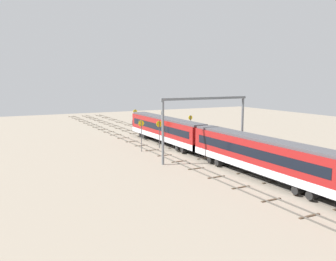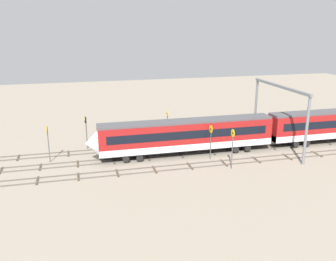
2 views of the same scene
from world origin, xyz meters
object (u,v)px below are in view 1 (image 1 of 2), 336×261
at_px(overhead_gantry, 205,115).
at_px(speed_sign_near_foreground, 190,125).
at_px(relay_cabinet, 246,150).
at_px(train, 256,155).
at_px(speed_sign_distant_end, 141,131).
at_px(speed_sign_far_trackside, 159,130).
at_px(signal_light_trackside_departure, 162,119).
at_px(speed_sign_mid_trackside, 135,117).
at_px(signal_light_trackside_approach, 154,123).

distance_m(overhead_gantry, speed_sign_near_foreground, 16.39).
bearing_deg(relay_cabinet, train, 145.30).
height_order(train, speed_sign_distant_end, speed_sign_distant_end).
height_order(train, speed_sign_far_trackside, train).
height_order(speed_sign_far_trackside, signal_light_trackside_departure, signal_light_trackside_departure).
height_order(train, speed_sign_mid_trackside, train).
relative_size(speed_sign_distant_end, signal_light_trackside_departure, 1.08).
relative_size(train, speed_sign_near_foreground, 15.34).
height_order(overhead_gantry, speed_sign_distant_end, overhead_gantry).
xyz_separation_m(signal_light_trackside_approach, relay_cabinet, (-23.48, -4.74, -1.91)).
height_order(speed_sign_far_trackside, relay_cabinet, speed_sign_far_trackside).
distance_m(train, signal_light_trackside_departure, 37.90).
height_order(train, overhead_gantry, overhead_gantry).
height_order(speed_sign_far_trackside, speed_sign_distant_end, speed_sign_distant_end).
bearing_deg(train, speed_sign_distant_end, 17.13).
relative_size(speed_sign_near_foreground, speed_sign_distant_end, 0.95).
xyz_separation_m(train, speed_sign_near_foreground, (25.40, -6.10, 0.48)).
bearing_deg(speed_sign_mid_trackside, speed_sign_near_foreground, -165.35).
distance_m(speed_sign_near_foreground, speed_sign_distant_end, 13.38).
bearing_deg(speed_sign_mid_trackside, overhead_gantry, 176.50).
distance_m(speed_sign_mid_trackside, relay_cabinet, 32.50).
relative_size(speed_sign_far_trackside, relay_cabinet, 3.23).
distance_m(speed_sign_mid_trackside, signal_light_trackside_approach, 8.50).
distance_m(speed_sign_mid_trackside, speed_sign_distant_end, 23.50).
xyz_separation_m(overhead_gantry, speed_sign_distant_end, (9.56, 5.97, -3.17)).
distance_m(train, speed_sign_near_foreground, 26.13).
height_order(speed_sign_mid_trackside, signal_light_trackside_departure, speed_sign_mid_trackside).
xyz_separation_m(train, speed_sign_distant_end, (20.25, 6.24, 0.72)).
xyz_separation_m(speed_sign_distant_end, signal_light_trackside_departure, (17.16, -12.24, -0.29)).
relative_size(overhead_gantry, speed_sign_near_foreground, 2.91).
relative_size(overhead_gantry, speed_sign_mid_trackside, 2.90).
bearing_deg(signal_light_trackside_departure, speed_sign_near_foreground, -179.49).
bearing_deg(speed_sign_far_trackside, overhead_gantry, -169.27).
distance_m(speed_sign_distant_end, signal_light_trackside_departure, 21.08).
height_order(overhead_gantry, speed_sign_mid_trackside, overhead_gantry).
relative_size(overhead_gantry, signal_light_trackside_approach, 3.58).
relative_size(speed_sign_near_foreground, signal_light_trackside_departure, 1.04).
height_order(speed_sign_near_foreground, signal_light_trackside_departure, speed_sign_near_foreground).
bearing_deg(train, signal_light_trackside_approach, -4.21).
bearing_deg(speed_sign_mid_trackside, signal_light_trackside_departure, -138.88).
bearing_deg(signal_light_trackside_departure, signal_light_trackside_approach, 134.88).
distance_m(overhead_gantry, speed_sign_distant_end, 11.71).
bearing_deg(relay_cabinet, speed_sign_far_trackside, 40.65).
bearing_deg(train, overhead_gantry, 1.47).
height_order(speed_sign_mid_trackside, speed_sign_far_trackside, speed_sign_mid_trackside).
xyz_separation_m(train, speed_sign_far_trackside, (21.63, 2.35, 0.55)).
bearing_deg(speed_sign_near_foreground, overhead_gantry, 156.56).
bearing_deg(relay_cabinet, signal_light_trackside_approach, 11.42).
distance_m(train, speed_sign_mid_trackside, 42.42).
bearing_deg(speed_sign_distant_end, speed_sign_near_foreground, -67.36).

